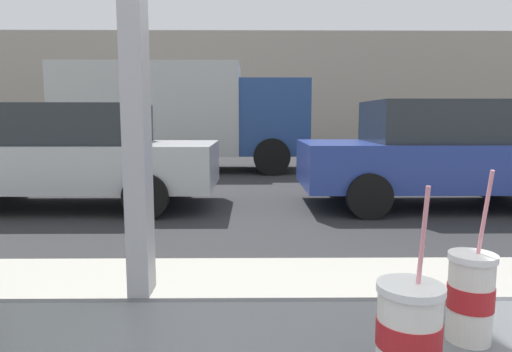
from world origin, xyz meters
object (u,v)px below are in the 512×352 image
(parked_car_silver, at_px, (66,154))
(parked_car_blue, at_px, (441,153))
(soda_cup_left, at_px, (409,331))
(box_truck, at_px, (182,113))
(soda_cup_right, at_px, (470,296))

(parked_car_silver, relative_size, parked_car_blue, 1.07)
(soda_cup_left, distance_m, parked_car_blue, 6.97)
(soda_cup_left, relative_size, box_truck, 0.05)
(soda_cup_left, xyz_separation_m, parked_car_silver, (-3.15, 6.41, -0.24))
(soda_cup_left, bearing_deg, box_truck, 100.41)
(soda_cup_left, distance_m, parked_car_silver, 7.14)
(soda_cup_right, relative_size, parked_car_silver, 0.07)
(soda_cup_right, xyz_separation_m, box_truck, (-2.25, 11.23, 0.45))
(parked_car_blue, bearing_deg, parked_car_silver, -180.00)
(parked_car_blue, bearing_deg, box_truck, 134.29)
(parked_car_blue, bearing_deg, soda_cup_left, -113.20)
(parked_car_silver, distance_m, box_truck, 5.12)
(parked_car_silver, relative_size, box_truck, 0.73)
(parked_car_silver, xyz_separation_m, box_truck, (1.07, 4.95, 0.70))
(soda_cup_left, bearing_deg, parked_car_blue, 66.80)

